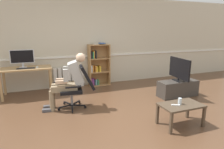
% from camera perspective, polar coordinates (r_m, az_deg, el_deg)
% --- Properties ---
extents(ground_plane, '(18.00, 18.00, 0.00)m').
position_cam_1_polar(ground_plane, '(3.94, 2.45, -12.84)').
color(ground_plane, brown).
extents(back_wall, '(12.00, 0.13, 2.70)m').
position_cam_1_polar(back_wall, '(6.07, -7.52, 9.49)').
color(back_wall, beige).
rests_on(back_wall, ground_plane).
extents(computer_desk, '(1.24, 0.62, 0.76)m').
position_cam_1_polar(computer_desk, '(5.51, -23.94, 0.72)').
color(computer_desk, tan).
rests_on(computer_desk, ground_plane).
extents(imac_monitor, '(0.59, 0.14, 0.46)m').
position_cam_1_polar(imac_monitor, '(5.53, -24.97, 4.66)').
color(imac_monitor, silver).
rests_on(imac_monitor, computer_desk).
extents(keyboard, '(0.43, 0.12, 0.02)m').
position_cam_1_polar(keyboard, '(5.35, -24.10, 1.68)').
color(keyboard, black).
rests_on(keyboard, computer_desk).
extents(computer_mouse, '(0.06, 0.10, 0.03)m').
position_cam_1_polar(computer_mouse, '(5.36, -21.20, 2.02)').
color(computer_mouse, white).
rests_on(computer_mouse, computer_desk).
extents(bookshelf, '(0.65, 0.29, 1.33)m').
position_cam_1_polar(bookshelf, '(6.03, -4.28, 2.59)').
color(bookshelf, '#AD7F4C').
rests_on(bookshelf, ground_plane).
extents(radiator, '(0.89, 0.08, 0.61)m').
position_cam_1_polar(radiator, '(6.01, -12.58, -0.81)').
color(radiator, white).
rests_on(radiator, ground_plane).
extents(office_chair, '(0.86, 0.62, 0.96)m').
position_cam_1_polar(office_chair, '(4.35, -9.85, -3.10)').
color(office_chair, black).
rests_on(office_chair, ground_plane).
extents(person_seated, '(0.97, 0.44, 1.23)m').
position_cam_1_polar(person_seated, '(4.31, -12.56, -1.52)').
color(person_seated, '#937F60').
rests_on(person_seated, ground_plane).
extents(tv_stand, '(1.06, 0.40, 0.42)m').
position_cam_1_polar(tv_stand, '(5.39, 18.81, -3.90)').
color(tv_stand, '#3D3833').
rests_on(tv_stand, ground_plane).
extents(tv_screen, '(0.23, 0.85, 0.60)m').
position_cam_1_polar(tv_screen, '(5.27, 19.24, 1.52)').
color(tv_screen, black).
rests_on(tv_screen, tv_stand).
extents(coffee_table, '(0.77, 0.46, 0.41)m').
position_cam_1_polar(coffee_table, '(3.76, 19.66, -9.08)').
color(coffee_table, '#4C3D2D').
rests_on(coffee_table, ground_plane).
extents(drinking_glass, '(0.06, 0.06, 0.11)m').
position_cam_1_polar(drinking_glass, '(3.72, 19.38, -7.41)').
color(drinking_glass, silver).
rests_on(drinking_glass, coffee_table).
extents(spare_remote, '(0.15, 0.10, 0.02)m').
position_cam_1_polar(spare_remote, '(3.64, 18.27, -8.56)').
color(spare_remote, white).
rests_on(spare_remote, coffee_table).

